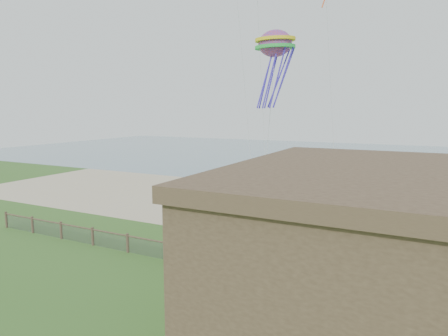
# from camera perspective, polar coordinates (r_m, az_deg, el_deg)

# --- Properties ---
(ground) EXTENTS (160.00, 160.00, 0.00)m
(ground) POSITION_cam_1_polar(r_m,az_deg,el_deg) (19.04, -11.40, -20.18)
(ground) COLOR #376121
(ground) RESTS_ON ground
(sand_beach) EXTENTS (72.00, 20.00, 0.02)m
(sand_beach) POSITION_cam_1_polar(r_m,az_deg,el_deg) (37.66, 9.94, -5.70)
(sand_beach) COLOR tan
(sand_beach) RESTS_ON ground
(ocean) EXTENTS (160.00, 68.00, 0.02)m
(ocean) POSITION_cam_1_polar(r_m,az_deg,el_deg) (80.21, 19.27, 1.36)
(ocean) COLOR slate
(ocean) RESTS_ON ground
(chainlink_fence) EXTENTS (36.20, 0.20, 1.25)m
(chainlink_fence) POSITION_cam_1_polar(r_m,az_deg,el_deg) (23.34, -2.03, -13.01)
(chainlink_fence) COLOR #493929
(chainlink_fence) RESTS_ON ground
(picnic_table) EXTENTS (2.10, 1.71, 0.80)m
(picnic_table) POSITION_cam_1_polar(r_m,az_deg,el_deg) (20.32, 14.20, -17.10)
(picnic_table) COLOR brown
(picnic_table) RESTS_ON ground
(octopus_kite) EXTENTS (3.34, 2.69, 6.07)m
(octopus_kite) POSITION_cam_1_polar(r_m,az_deg,el_deg) (29.47, 7.23, 14.24)
(octopus_kite) COLOR #F73A27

